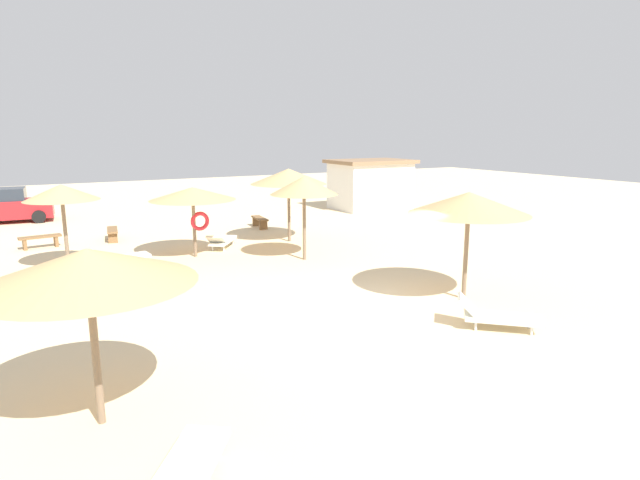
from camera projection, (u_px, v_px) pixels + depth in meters
name	position (u px, v px, depth m)	size (l,w,h in m)	color
ground_plane	(376.00, 305.00, 13.75)	(80.00, 80.00, 0.00)	beige
parasol_0	(61.00, 193.00, 16.70)	(2.31, 2.31, 2.82)	#75604C
parasol_1	(469.00, 203.00, 13.76)	(3.17, 3.17, 2.91)	#75604C
parasol_2	(88.00, 267.00, 7.68)	(3.17, 3.17, 2.79)	#75604C
parasol_3	(193.00, 194.00, 18.62)	(3.05, 3.05, 2.53)	#75604C
parasol_4	(304.00, 186.00, 18.10)	(2.37, 2.37, 2.96)	#75604C
parasol_5	(289.00, 177.00, 21.21)	(3.10, 3.10, 3.00)	#75604C
lounger_0	(119.00, 257.00, 17.67)	(1.95, 0.87, 0.72)	silver
lounger_1	(497.00, 316.00, 12.01)	(1.81, 1.74, 0.76)	silver
lounger_2	(184.00, 471.00, 6.52)	(1.61, 1.91, 0.72)	silver
lounger_3	(222.00, 240.00, 20.37)	(1.65, 1.91, 0.67)	silver
bench_0	(40.00, 239.00, 20.39)	(1.54, 0.58, 0.49)	brown
bench_1	(112.00, 232.00, 21.83)	(0.59, 1.54, 0.49)	brown
bench_2	(260.00, 220.00, 24.74)	(0.54, 1.53, 0.49)	brown
parked_car	(7.00, 206.00, 26.11)	(4.12, 2.23, 1.72)	#B21E23
beach_cabana	(370.00, 184.00, 30.78)	(4.64, 3.32, 2.86)	white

